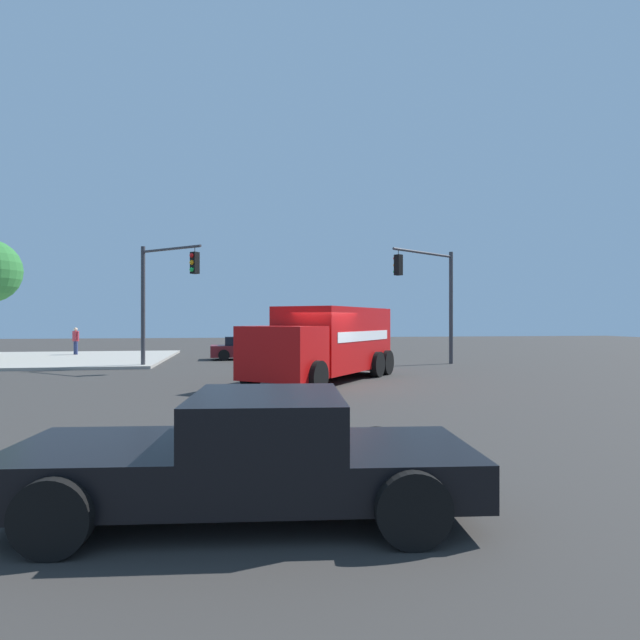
% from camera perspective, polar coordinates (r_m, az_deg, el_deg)
% --- Properties ---
extents(ground_plane, '(100.00, 100.00, 0.00)m').
position_cam_1_polar(ground_plane, '(18.10, 0.73, -7.12)').
color(ground_plane, '#33302D').
extents(sidewalk_corner_near, '(12.55, 12.55, 0.14)m').
position_cam_1_polar(sidewalk_corner_near, '(32.60, -27.34, -3.83)').
color(sidewalk_corner_near, '#9E998E').
rests_on(sidewalk_corner_near, ground).
extents(delivery_truck, '(7.62, 6.61, 2.71)m').
position_cam_1_polar(delivery_truck, '(19.27, 0.77, -2.44)').
color(delivery_truck, red).
rests_on(delivery_truck, ground).
extents(traffic_light_primary, '(2.61, 2.95, 5.58)m').
position_cam_1_polar(traffic_light_primary, '(24.97, -17.08, 3.56)').
color(traffic_light_primary, '#38383D').
rests_on(traffic_light_primary, sidewalk_corner_near).
extents(traffic_light_secondary, '(2.66, 3.99, 5.75)m').
position_cam_1_polar(traffic_light_secondary, '(26.36, 12.32, 3.42)').
color(traffic_light_secondary, '#38383D').
rests_on(traffic_light_secondary, ground).
extents(pickup_black, '(2.66, 5.37, 1.38)m').
position_cam_1_polar(pickup_black, '(6.23, -7.69, -14.00)').
color(pickup_black, black).
rests_on(pickup_black, ground).
extents(sedan_maroon, '(2.14, 4.35, 1.31)m').
position_cam_1_polar(sedan_maroon, '(30.08, -7.87, -3.09)').
color(sedan_maroon, maroon).
rests_on(sedan_maroon, ground).
extents(pedestrian_near_corner, '(0.39, 0.43, 1.65)m').
position_cam_1_polar(pedestrian_near_corner, '(35.15, -25.22, -1.91)').
color(pedestrian_near_corner, navy).
rests_on(pedestrian_near_corner, sidewalk_corner_near).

